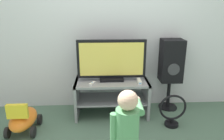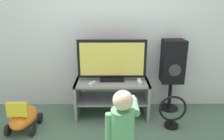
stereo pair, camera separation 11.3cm
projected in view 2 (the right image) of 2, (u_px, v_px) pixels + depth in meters
ground_plane at (112, 122)px, 2.90m from camera, size 16.00×16.00×0.00m
wall_back at (112, 19)px, 3.04m from camera, size 10.00×0.06×2.60m
tv_stand at (112, 92)px, 3.03m from camera, size 0.99×0.49×0.50m
television at (112, 61)px, 2.91m from camera, size 0.92×0.20×0.56m
game_console at (139, 82)px, 2.86m from camera, size 0.04×0.16×0.05m
remote_primary at (92, 83)px, 2.85m from camera, size 0.09×0.13×0.03m
child at (123, 125)px, 1.94m from camera, size 0.31×0.47×0.82m
speaker_tower at (173, 64)px, 3.06m from camera, size 0.30×0.27×1.04m
floor_fan at (172, 113)px, 2.74m from camera, size 0.35×0.18×0.43m
ride_on_toy at (24, 117)px, 2.71m from camera, size 0.34×0.52×0.43m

